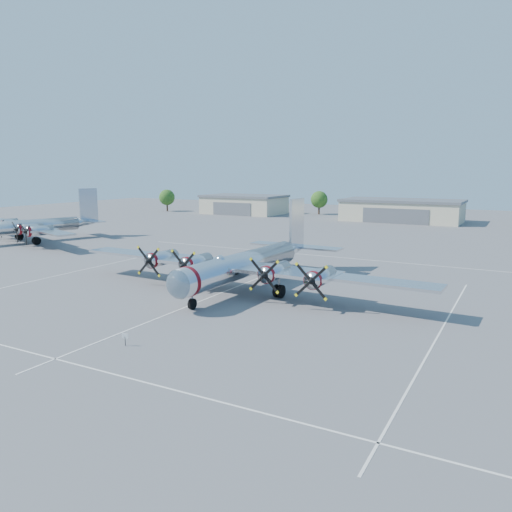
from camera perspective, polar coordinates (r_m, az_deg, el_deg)
The scene contains 9 objects.
ground at distance 52.97m, azimuth -3.34°, elevation -3.97°, with size 260.00×260.00×0.00m, color #515153.
parking_lines at distance 51.53m, azimuth -4.37°, elevation -4.37°, with size 60.00×50.08×0.01m.
hangar_west at distance 145.23m, azimuth -1.36°, elevation 5.93°, with size 22.60×14.60×5.40m.
hangar_center at distance 128.89m, azimuth 16.33°, elevation 5.04°, with size 28.60×14.60×5.40m.
tree_far_west at distance 155.95m, azimuth -10.14°, elevation 6.61°, with size 4.80×4.80×6.64m.
tree_west at distance 143.72m, azimuth 7.23°, elevation 6.42°, with size 4.80×4.80×6.64m.
main_bomber_b29 at distance 54.01m, azimuth -0.99°, elevation -3.69°, with size 41.00×28.05×9.07m, color silver, non-canonical shape.
bomber_west at distance 97.30m, azimuth -23.80°, elevation 1.55°, with size 34.56×24.47×9.13m, color silver, non-canonical shape.
info_placard at distance 37.79m, azimuth -14.74°, elevation -8.97°, with size 0.48×0.18×0.93m.
Camera 1 is at (27.25, -43.62, 12.65)m, focal length 35.00 mm.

